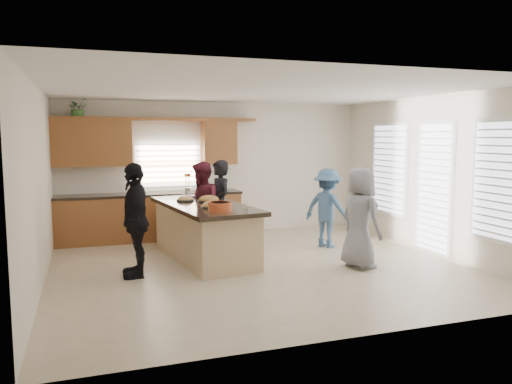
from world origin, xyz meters
name	(u,v)px	position (x,y,z in m)	size (l,w,h in m)	color
floor	(261,266)	(0.00, 0.00, 0.00)	(6.50, 6.50, 0.00)	beige
room_shell	(262,148)	(0.00, 0.00, 1.90)	(6.52, 6.02, 2.81)	silver
back_cabinetry	(148,195)	(-1.47, 2.73, 0.91)	(4.08, 0.66, 2.46)	brown
right_wall_glazing	(436,179)	(3.22, -0.13, 1.34)	(0.06, 4.00, 2.25)	white
island	(204,232)	(-0.75, 0.81, 0.45)	(1.49, 2.83, 0.95)	#CFB081
platter_front	(213,206)	(-0.70, 0.34, 0.98)	(0.40, 0.40, 0.16)	black
platter_mid	(209,200)	(-0.60, 1.07, 0.98)	(0.40, 0.40, 0.16)	black
platter_back	(185,199)	(-0.98, 1.27, 0.98)	(0.31, 0.31, 0.13)	black
salad_bowl	(220,206)	(-0.71, -0.10, 1.03)	(0.37, 0.37, 0.14)	#CA4D24
clear_cup	(246,205)	(-0.23, 0.08, 1.00)	(0.08, 0.08, 0.10)	white
plate_stack	(189,196)	(-0.82, 1.72, 0.97)	(0.24, 0.24, 0.05)	#CA99DF
flower_vase	(188,184)	(-0.79, 2.01, 1.18)	(0.14, 0.14, 0.43)	silver
potted_plant	(78,108)	(-2.73, 2.82, 2.62)	(0.39, 0.34, 0.44)	#3F762F
woman_left_back	(220,205)	(-0.32, 1.40, 0.83)	(0.60, 0.40, 1.66)	black
woman_left_mid	(202,206)	(-0.64, 1.47, 0.82)	(0.79, 0.62, 1.63)	maroon
woman_left_front	(135,220)	(-1.96, 0.08, 0.85)	(1.00, 0.42, 1.71)	black
woman_right_back	(328,208)	(1.66, 0.95, 0.74)	(0.96, 0.55, 1.48)	#375779
woman_right_front	(360,218)	(1.46, -0.56, 0.80)	(0.78, 0.51, 1.60)	slate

